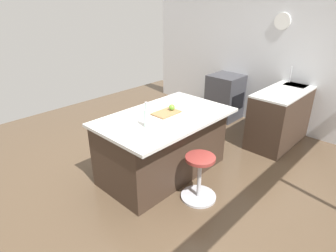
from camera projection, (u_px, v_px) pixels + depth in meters
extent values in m
plane|color=brown|center=(164.00, 179.00, 3.92)|extent=(7.29, 7.29, 0.00)
cube|color=silver|center=(270.00, 56.00, 5.23)|extent=(0.12, 5.41, 2.60)
cylinder|color=white|center=(282.00, 21.00, 4.83)|extent=(0.03, 0.28, 0.28)
cube|color=#38281E|center=(287.00, 113.00, 4.96)|extent=(1.87, 0.60, 0.89)
cube|color=silver|center=(292.00, 88.00, 4.77)|extent=(1.87, 0.60, 0.03)
cube|color=#38383D|center=(297.00, 87.00, 4.95)|extent=(0.44, 0.36, 0.12)
cylinder|color=#B7B7BC|center=(290.00, 74.00, 4.96)|extent=(0.02, 0.02, 0.28)
cube|color=#38383D|center=(225.00, 97.00, 5.77)|extent=(0.60, 0.60, 0.89)
cube|color=black|center=(238.00, 102.00, 5.60)|extent=(0.44, 0.01, 0.32)
cube|color=#38281E|center=(163.00, 146.00, 3.93)|extent=(1.72, 0.90, 0.84)
cube|color=silver|center=(165.00, 117.00, 3.72)|extent=(1.78, 1.10, 0.04)
cylinder|color=#B7B7BC|center=(198.00, 196.00, 3.57)|extent=(0.44, 0.44, 0.03)
cylinder|color=#B7B7BC|center=(199.00, 178.00, 3.46)|extent=(0.05, 0.05, 0.53)
cylinder|color=maroon|center=(200.00, 158.00, 3.34)|extent=(0.36, 0.36, 0.04)
cube|color=olive|center=(166.00, 113.00, 3.77)|extent=(0.36, 0.24, 0.02)
sphere|color=#609E2D|center=(172.00, 107.00, 3.82)|extent=(0.08, 0.08, 0.08)
cylinder|color=silver|center=(147.00, 118.00, 3.34)|extent=(0.06, 0.06, 0.22)
cylinder|color=silver|center=(146.00, 106.00, 3.28)|extent=(0.03, 0.03, 0.08)
cylinder|color=#B7B7BC|center=(146.00, 103.00, 3.26)|extent=(0.03, 0.03, 0.02)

